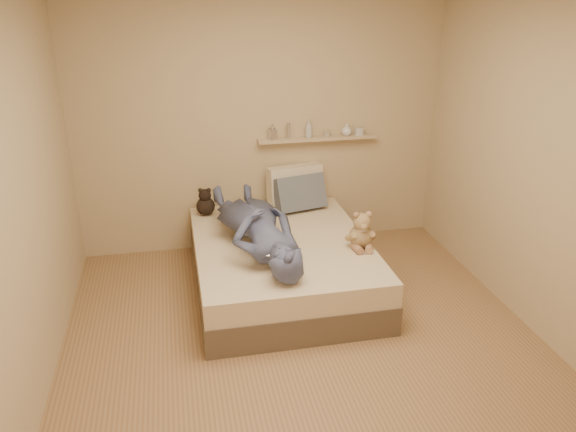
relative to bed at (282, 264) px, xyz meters
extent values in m
plane|color=#92714B|center=(0.00, -0.93, -0.22)|extent=(3.80, 3.80, 0.00)
plane|color=tan|center=(0.00, 0.97, 1.08)|extent=(3.60, 0.00, 3.60)
plane|color=tan|center=(0.00, -2.83, 1.08)|extent=(3.60, 0.00, 3.60)
plane|color=tan|center=(-1.80, -0.93, 1.08)|extent=(0.00, 3.80, 3.80)
plane|color=tan|center=(1.80, -0.93, 1.08)|extent=(0.00, 3.80, 3.80)
cube|color=brown|center=(0.00, 0.00, -0.10)|extent=(1.50, 1.90, 0.25)
cube|color=beige|center=(0.00, 0.00, 0.13)|extent=(1.48, 1.88, 0.20)
cube|color=silver|center=(-0.18, -0.53, 0.39)|extent=(0.20, 0.14, 0.06)
cube|color=black|center=(-0.19, -0.53, 0.41)|extent=(0.11, 0.08, 0.03)
sphere|color=#957551|center=(0.63, -0.26, 0.33)|extent=(0.20, 0.20, 0.20)
sphere|color=#A28559|center=(0.63, -0.27, 0.46)|extent=(0.15, 0.15, 0.15)
sphere|color=#90744F|center=(0.58, -0.27, 0.53)|extent=(0.06, 0.06, 0.06)
sphere|color=tan|center=(0.68, -0.28, 0.53)|extent=(0.06, 0.06, 0.06)
sphere|color=#9A7F55|center=(0.63, -0.34, 0.45)|extent=(0.06, 0.06, 0.06)
cylinder|color=#A28856|center=(0.54, -0.27, 0.34)|extent=(0.08, 0.14, 0.11)
cylinder|color=#95714F|center=(0.72, -0.29, 0.34)|extent=(0.10, 0.14, 0.11)
cylinder|color=#9D6D53|center=(0.58, -0.34, 0.26)|extent=(0.08, 0.14, 0.07)
cylinder|color=#A87C59|center=(0.67, -0.35, 0.26)|extent=(0.10, 0.15, 0.07)
cylinder|color=beige|center=(0.63, -0.27, 0.40)|extent=(0.11, 0.11, 0.02)
sphere|color=black|center=(-0.60, 0.73, 0.32)|extent=(0.18, 0.18, 0.18)
sphere|color=black|center=(-0.60, 0.73, 0.43)|extent=(0.12, 0.12, 0.12)
sphere|color=black|center=(-0.64, 0.73, 0.48)|extent=(0.04, 0.04, 0.04)
sphere|color=black|center=(-0.56, 0.72, 0.48)|extent=(0.04, 0.04, 0.04)
cube|color=beige|center=(0.30, 0.83, 0.43)|extent=(0.58, 0.29, 0.41)
cube|color=slate|center=(0.32, 0.69, 0.40)|extent=(0.54, 0.36, 0.37)
imported|color=#46506F|center=(-0.22, -0.07, 0.42)|extent=(0.82, 1.66, 0.38)
cube|color=tan|center=(0.55, 0.91, 0.88)|extent=(1.20, 0.12, 0.03)
imported|color=#BABABE|center=(0.10, 0.91, 0.97)|extent=(0.08, 0.09, 0.15)
cylinder|color=silver|center=(0.25, 0.91, 0.97)|extent=(0.04, 0.04, 0.16)
imported|color=#B6BCC0|center=(0.46, 0.91, 0.98)|extent=(0.09, 0.09, 0.18)
cylinder|color=#ACA294|center=(0.64, 0.91, 0.92)|extent=(0.07, 0.07, 0.05)
imported|color=silver|center=(0.85, 0.91, 0.95)|extent=(0.14, 0.14, 0.13)
cylinder|color=#B9C0C2|center=(0.98, 0.91, 0.92)|extent=(0.10, 0.10, 0.07)
camera|label=1|loc=(-0.85, -4.34, 2.31)|focal=35.00mm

